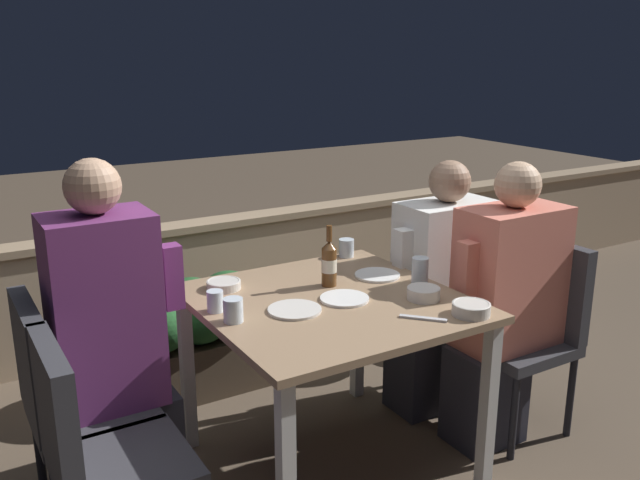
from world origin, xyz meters
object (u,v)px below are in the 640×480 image
object	(u,v)px
chair_left_near	(91,446)
person_white_polo	(439,288)
chair_left_far	(63,392)
person_purple_stripe	(115,340)
chair_right_near	(533,319)
person_coral_top	(503,306)
potted_plant	(443,270)
beer_bottle	(329,263)
chair_right_far	(469,296)

from	to	relation	value
chair_left_near	person_white_polo	bearing A→B (deg)	12.53
chair_left_far	person_purple_stripe	xyz separation A→B (m)	(0.19, 0.00, 0.15)
chair_right_near	person_coral_top	xyz separation A→B (m)	(-0.19, 0.00, 0.10)
person_white_polo	potted_plant	xyz separation A→B (m)	(0.42, 0.45, -0.11)
person_coral_top	person_white_polo	world-z (taller)	person_coral_top
chair_right_near	potted_plant	bearing A→B (deg)	76.97
beer_bottle	chair_right_far	bearing A→B (deg)	3.30
chair_left_near	person_purple_stripe	xyz separation A→B (m)	(0.19, 0.39, 0.15)
chair_left_near	beer_bottle	xyz separation A→B (m)	(1.04, 0.33, 0.32)
chair_left_near	potted_plant	distance (m)	2.26
chair_left_near	person_coral_top	bearing A→B (deg)	0.40
chair_left_far	potted_plant	distance (m)	2.15
chair_right_near	potted_plant	size ratio (longest dim) A/B	1.10
chair_right_near	person_white_polo	world-z (taller)	person_white_polo
chair_left_near	chair_left_far	xyz separation A→B (m)	(-0.00, 0.39, 0.00)
person_coral_top	beer_bottle	xyz separation A→B (m)	(-0.68, 0.31, 0.22)
chair_left_near	chair_right_near	world-z (taller)	same
potted_plant	person_coral_top	bearing A→B (deg)	-115.19
chair_right_near	person_purple_stripe	bearing A→B (deg)	167.77
chair_right_far	person_coral_top	bearing A→B (deg)	-112.91
chair_right_near	person_coral_top	world-z (taller)	person_coral_top
chair_right_far	person_white_polo	bearing A→B (deg)	180.00
chair_right_near	beer_bottle	distance (m)	0.98
person_purple_stripe	person_white_polo	size ratio (longest dim) A/B	1.11
chair_left_near	beer_bottle	size ratio (longest dim) A/B	3.41
chair_right_near	person_white_polo	size ratio (longest dim) A/B	0.72
person_purple_stripe	potted_plant	xyz separation A→B (m)	(1.92, 0.44, -0.19)
person_coral_top	beer_bottle	distance (m)	0.78
person_purple_stripe	potted_plant	bearing A→B (deg)	12.86
person_coral_top	person_white_polo	distance (m)	0.36
chair_right_near	beer_bottle	bearing A→B (deg)	160.19
chair_left_near	potted_plant	size ratio (longest dim) A/B	1.10
person_white_polo	beer_bottle	bearing A→B (deg)	-175.69
chair_right_far	person_white_polo	xyz separation A→B (m)	(-0.20, 0.00, 0.08)
chair_right_far	chair_left_far	bearing A→B (deg)	179.58
person_coral_top	beer_bottle	world-z (taller)	person_coral_top
person_purple_stripe	beer_bottle	distance (m)	0.88
chair_right_far	beer_bottle	size ratio (longest dim) A/B	3.41
chair_right_far	beer_bottle	bearing A→B (deg)	-176.70
chair_right_far	person_white_polo	distance (m)	0.21
chair_right_far	potted_plant	size ratio (longest dim) A/B	1.10
chair_right_near	chair_left_far	bearing A→B (deg)	168.96
chair_left_near	chair_left_far	bearing A→B (deg)	90.74
chair_left_far	chair_right_far	world-z (taller)	same
chair_left_far	beer_bottle	world-z (taller)	beer_bottle
person_purple_stripe	person_coral_top	bearing A→B (deg)	-13.72
person_coral_top	potted_plant	world-z (taller)	person_coral_top
chair_right_far	potted_plant	world-z (taller)	chair_right_far
chair_left_far	person_purple_stripe	distance (m)	0.24
chair_right_near	chair_right_far	size ratio (longest dim) A/B	1.00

